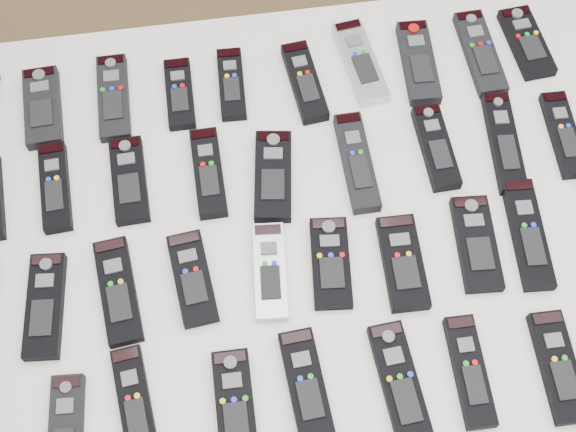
{
  "coord_description": "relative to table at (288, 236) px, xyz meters",
  "views": [
    {
      "loc": [
        -0.21,
        -0.46,
        1.96
      ],
      "look_at": [
        -0.13,
        0.11,
        0.8
      ],
      "focal_mm": 50.0,
      "sensor_mm": 36.0,
      "label": 1
    }
  ],
  "objects": [
    {
      "name": "ground",
      "position": [
        0.13,
        -0.11,
        -0.72
      ],
      "size": [
        4.0,
        4.0,
        0.0
      ],
      "primitive_type": "plane",
      "color": "brown",
      "rests_on": "ground"
    },
    {
      "name": "table",
      "position": [
        0.0,
        0.0,
        0.0
      ],
      "size": [
        1.25,
        0.88,
        0.78
      ],
      "color": "white",
      "rests_on": "ground"
    },
    {
      "name": "remote_1",
      "position": [
        -0.39,
        0.28,
        0.07
      ],
      "size": [
        0.07,
        0.16,
        0.02
      ],
      "primitive_type": "cube",
      "rotation": [
        0.0,
        0.0,
        0.04
      ],
      "color": "black",
      "rests_on": "table"
    },
    {
      "name": "remote_2",
      "position": [
        -0.27,
        0.28,
        0.07
      ],
      "size": [
        0.05,
        0.17,
        0.02
      ],
      "primitive_type": "cube",
      "rotation": [
        0.0,
        0.0,
        -0.0
      ],
      "color": "black",
      "rests_on": "table"
    },
    {
      "name": "remote_3",
      "position": [
        -0.16,
        0.27,
        0.07
      ],
      "size": [
        0.05,
        0.14,
        0.02
      ],
      "primitive_type": "cube",
      "rotation": [
        0.0,
        0.0,
        -0.01
      ],
      "color": "black",
      "rests_on": "table"
    },
    {
      "name": "remote_4",
      "position": [
        -0.06,
        0.28,
        0.07
      ],
      "size": [
        0.05,
        0.15,
        0.02
      ],
      "primitive_type": "cube",
      "rotation": [
        0.0,
        0.0,
        -0.04
      ],
      "color": "black",
      "rests_on": "table"
    },
    {
      "name": "remote_5",
      "position": [
        0.07,
        0.26,
        0.07
      ],
      "size": [
        0.06,
        0.17,
        0.02
      ],
      "primitive_type": "cube",
      "rotation": [
        0.0,
        0.0,
        0.1
      ],
      "color": "black",
      "rests_on": "table"
    },
    {
      "name": "remote_6",
      "position": [
        0.17,
        0.29,
        0.07
      ],
      "size": [
        0.08,
        0.18,
        0.02
      ],
      "primitive_type": "cube",
      "rotation": [
        0.0,
        0.0,
        0.13
      ],
      "color": "#B7B7BC",
      "rests_on": "table"
    },
    {
      "name": "remote_7",
      "position": [
        0.28,
        0.28,
        0.07
      ],
      "size": [
        0.06,
        0.18,
        0.02
      ],
      "primitive_type": "cube",
      "rotation": [
        0.0,
        0.0,
        -0.05
      ],
      "color": "black",
      "rests_on": "table"
    },
    {
      "name": "remote_8",
      "position": [
        0.39,
        0.28,
        0.07
      ],
      "size": [
        0.06,
        0.18,
        0.02
      ],
      "primitive_type": "cube",
      "rotation": [
        0.0,
        0.0,
        0.03
      ],
      "color": "black",
      "rests_on": "table"
    },
    {
      "name": "remote_9",
      "position": [
        0.49,
        0.29,
        0.07
      ],
      "size": [
        0.07,
        0.16,
        0.02
      ],
      "primitive_type": "cube",
      "rotation": [
        0.0,
        0.0,
        0.08
      ],
      "color": "black",
      "rests_on": "table"
    },
    {
      "name": "remote_11",
      "position": [
        -0.38,
        0.11,
        0.07
      ],
      "size": [
        0.05,
        0.17,
        0.02
      ],
      "primitive_type": "cube",
      "rotation": [
        0.0,
        0.0,
        0.05
      ],
      "color": "black",
      "rests_on": "table"
    },
    {
      "name": "remote_12",
      "position": [
        -0.25,
        0.11,
        0.07
      ],
      "size": [
        0.06,
        0.16,
        0.02
      ],
      "primitive_type": "cube",
      "rotation": [
        0.0,
        0.0,
        0.03
      ],
      "color": "black",
      "rests_on": "table"
    },
    {
      "name": "remote_13",
      "position": [
        -0.12,
        0.1,
        0.07
      ],
      "size": [
        0.05,
        0.16,
        0.02
      ],
      "primitive_type": "cube",
      "rotation": [
        0.0,
        0.0,
        0.01
      ],
      "color": "black",
      "rests_on": "table"
    },
    {
      "name": "remote_14",
      "position": [
        -0.01,
        0.08,
        0.07
      ],
      "size": [
        0.08,
        0.17,
        0.02
      ],
      "primitive_type": "cube",
      "rotation": [
        0.0,
        0.0,
        -0.14
      ],
      "color": "black",
      "rests_on": "table"
    },
    {
      "name": "remote_15",
      "position": [
        0.13,
        0.09,
        0.07
      ],
      "size": [
        0.05,
        0.19,
        0.02
      ],
      "primitive_type": "cube",
      "rotation": [
        0.0,
        0.0,
        0.01
      ],
      "color": "black",
      "rests_on": "table"
    },
    {
      "name": "remote_16",
      "position": [
        0.27,
        0.1,
        0.07
      ],
      "size": [
        0.05,
        0.16,
        0.02
      ],
      "primitive_type": "cube",
      "rotation": [
        0.0,
        0.0,
        0.03
      ],
      "color": "black",
      "rests_on": "table"
    },
    {
      "name": "remote_17",
      "position": [
        0.39,
        0.09,
        0.07
      ],
      "size": [
        0.06,
        0.2,
        0.02
      ],
      "primitive_type": "cube",
      "rotation": [
        0.0,
        0.0,
        -0.09
      ],
      "color": "black",
      "rests_on": "table"
    },
    {
      "name": "remote_18",
      "position": [
        0.49,
        0.09,
        0.07
      ],
      "size": [
        0.05,
        0.17,
        0.02
      ],
      "primitive_type": "cube",
      "rotation": [
        0.0,
        0.0,
        -0.04
      ],
      "color": "black",
      "rests_on": "table"
    },
    {
      "name": "remote_20",
      "position": [
        -0.39,
        -0.1,
        0.07
      ],
      "size": [
        0.07,
        0.17,
        0.02
      ],
      "primitive_type": "cube",
      "rotation": [
        0.0,
        0.0,
        -0.09
      ],
      "color": "black",
      "rests_on": "table"
    },
    {
      "name": "remote_21",
      "position": [
        -0.28,
        -0.09,
        0.07
      ],
      "size": [
        0.07,
        0.18,
        0.02
      ],
      "primitive_type": "cube",
      "rotation": [
        0.0,
        0.0,
        0.1
      ],
      "color": "black",
      "rests_on": "table"
    },
    {
      "name": "remote_22",
      "position": [
        -0.16,
        -0.08,
        0.07
      ],
      "size": [
        0.07,
        0.16,
        0.02
      ],
      "primitive_type": "cube",
      "rotation": [
        0.0,
        0.0,
        0.1
      ],
      "color": "black",
      "rests_on": "table"
    },
    {
      "name": "remote_23",
      "position": [
        -0.04,
        -0.09,
        0.07
      ],
      "size": [
        0.06,
        0.17,
        0.02
      ],
      "primitive_type": "cube",
      "rotation": [
        0.0,
        0.0,
        -0.08
      ],
      "color": "#B7B7BC",
      "rests_on": "table"
    },
    {
      "name": "remote_24",
      "position": [
        0.06,
        -0.09,
        0.07
      ],
      "size": [
        0.07,
        0.16,
        0.02
      ],
      "primitive_type": "cube",
      "rotation": [
        0.0,
        0.0,
        -0.1
      ],
      "color": "black",
      "rests_on": "table"
    },
    {
      "name": "remote_25",
      "position": [
        0.17,
        -0.1,
        0.07
      ],
      "size": [
        0.07,
        0.16,
        0.02
      ],
      "primitive_type": "cube",
      "rotation": [
        0.0,
        0.0,
        -0.03
      ],
      "color": "black",
      "rests_on": "table"
    },
    {
      "name": "remote_26",
      "position": [
        0.29,
        -0.09,
        0.07
      ],
      "size": [
        0.07,
        0.17,
        0.02
      ],
      "primitive_type": "cube",
      "rotation": [
        0.0,
        0.0,
        -0.07
      ],
      "color": "black",
      "rests_on": "table"
    },
    {
      "name": "remote_27",
      "position": [
        0.38,
        -0.08,
        0.07
      ],
      "size": [
        0.06,
        0.2,
        0.02
      ],
      "primitive_type": "cube",
      "rotation": [
        0.0,
        0.0,
        -0.07
      ],
      "color": "black",
      "rests_on": "table"
    },
    {
      "name": "remote_31",
      "position": [
        -0.27,
        -0.27,
        0.07
      ],
      "size": [
        0.06,
        0.18,
        0.02
      ],
      "primitive_type": "cube",
      "rotation": [
        0.0,
        0.0,
        0.11
      ],
      "color": "black",
      "rests_on": "table"
    },
    {
      "name": "remote_32",
      "position": [
        -0.12,
        -0.3,
        0.07
      ],
      "size": [
        0.06,
        0.17,
        0.02
      ],
      "primitive_type": "cube",
      "rotation": [
        0.0,
        0.0,
        -0.01
      ],
      "color": "black",
      "rests_on": "table"
    },
    {
      "name": "remote_33",
      "position": [
        -0.01,
        -0.28,
        0.07
      ],
      "size": [
        0.06,
        0.17,
        0.02
      ],
      "primitive_type": "cube",
      "rotation": [
        0.0,
        0.0,
        0.06
      ],
      "color": "black",
      "rests_on": "table"
    },
    {
      "name": "remote_34",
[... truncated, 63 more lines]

